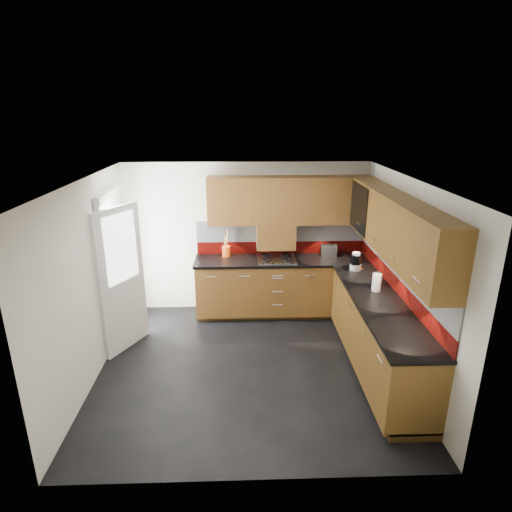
{
  "coord_description": "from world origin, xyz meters",
  "views": [
    {
      "loc": [
        -0.08,
        -4.77,
        3.14
      ],
      "look_at": [
        0.1,
        0.65,
        1.29
      ],
      "focal_mm": 30.0,
      "sensor_mm": 36.0,
      "label": 1
    }
  ],
  "objects_px": {
    "utensil_pot": "(226,250)",
    "food_processor": "(356,262)",
    "gas_hob": "(276,259)",
    "toaster": "(329,250)"
  },
  "relations": [
    {
      "from": "gas_hob",
      "to": "food_processor",
      "type": "bearing_deg",
      "value": -23.39
    },
    {
      "from": "utensil_pot",
      "to": "food_processor",
      "type": "height_order",
      "value": "utensil_pot"
    },
    {
      "from": "utensil_pot",
      "to": "gas_hob",
      "type": "bearing_deg",
      "value": -13.78
    },
    {
      "from": "gas_hob",
      "to": "utensil_pot",
      "type": "xyz_separation_m",
      "value": [
        -0.78,
        0.19,
        0.09
      ]
    },
    {
      "from": "utensil_pot",
      "to": "food_processor",
      "type": "distance_m",
      "value": 2.01
    },
    {
      "from": "gas_hob",
      "to": "food_processor",
      "type": "height_order",
      "value": "food_processor"
    },
    {
      "from": "gas_hob",
      "to": "food_processor",
      "type": "xyz_separation_m",
      "value": [
        1.11,
        -0.48,
        0.11
      ]
    },
    {
      "from": "utensil_pot",
      "to": "toaster",
      "type": "height_order",
      "value": "utensil_pot"
    },
    {
      "from": "gas_hob",
      "to": "toaster",
      "type": "bearing_deg",
      "value": 11.6
    },
    {
      "from": "toaster",
      "to": "gas_hob",
      "type": "bearing_deg",
      "value": -168.4
    }
  ]
}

